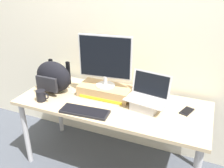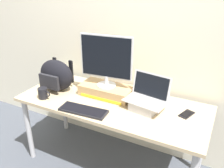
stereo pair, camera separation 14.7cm
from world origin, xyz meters
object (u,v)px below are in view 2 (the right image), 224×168
Objects in this scene: external_keyboard at (83,110)px; cell_phone at (187,114)px; open_laptop at (146,102)px; messenger_backpack at (56,75)px; plush_toy at (62,75)px; coffee_mug at (43,93)px; desktop_monitor at (106,60)px; toner_box_yellow at (107,90)px.

cell_phone is (0.79, 0.35, -0.01)m from external_keyboard.
messenger_backpack is (-0.92, -0.04, 0.09)m from open_laptop.
open_laptop is at bearing -10.11° from plush_toy.
coffee_mug is at bearing -146.62° from cell_phone.
desktop_monitor is 0.49m from external_keyboard.
external_keyboard is 3.30× the size of coffee_mug.
coffee_mug is 0.45m from plush_toy.
plush_toy reaches higher than toner_box_yellow.
toner_box_yellow is at bearing -161.06° from cell_phone.
desktop_monitor is 4.67× the size of plush_toy.
desktop_monitor is at bearing -81.04° from toner_box_yellow.
desktop_monitor is 0.55m from messenger_backpack.
toner_box_yellow reaches higher than cell_phone.
toner_box_yellow is at bearing -10.45° from plush_toy.
coffee_mug reaches higher than external_keyboard.
coffee_mug reaches higher than cell_phone.
cell_phone is (1.25, 0.32, -0.05)m from coffee_mug.
external_keyboard is 1.15× the size of messenger_backpack.
desktop_monitor is 0.83m from cell_phone.
messenger_backpack is at bearing -168.94° from open_laptop.
external_keyboard is 0.46m from coffee_mug.
cell_phone is at bearing -6.76° from desktop_monitor.
toner_box_yellow is 0.35m from external_keyboard.
desktop_monitor is at bearing -10.56° from plush_toy.
desktop_monitor is at bearing 32.63° from coffee_mug.
coffee_mug is at bearing 172.05° from external_keyboard.
desktop_monitor is (0.00, -0.00, 0.31)m from toner_box_yellow.
toner_box_yellow is 3.08× the size of cell_phone.
open_laptop is 1.05m from plush_toy.
desktop_monitor is 3.00× the size of cell_phone.
desktop_monitor reaches higher than cell_phone.
desktop_monitor is 0.66m from coffee_mug.
plush_toy is at bearing 169.55° from toner_box_yellow.
open_laptop is 2.31× the size of cell_phone.
open_laptop is 1.02× the size of messenger_backpack.
toner_box_yellow is 0.75m from cell_phone.
coffee_mug is (0.01, -0.21, -0.10)m from messenger_backpack.
open_laptop is 3.60× the size of plush_toy.
desktop_monitor is 0.69m from plush_toy.
open_laptop is at bearing -9.62° from toner_box_yellow.
desktop_monitor is 1.15× the size of external_keyboard.
plush_toy is at bearing 136.99° from external_keyboard.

